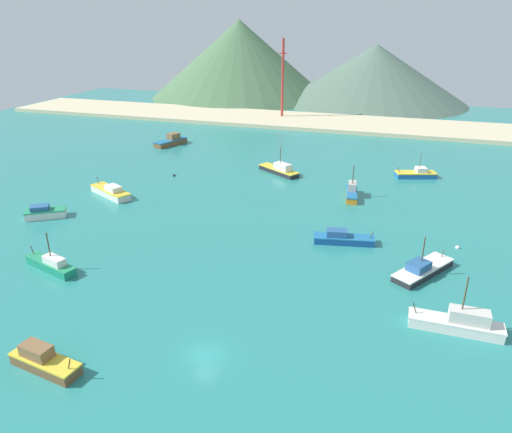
% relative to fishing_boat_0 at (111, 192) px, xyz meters
% --- Properties ---
extents(ground, '(260.00, 280.00, 0.50)m').
position_rel_fishing_boat_0_xyz_m(ground, '(36.93, -8.50, -1.12)').
color(ground, teal).
extents(fishing_boat_0, '(10.86, 7.39, 2.83)m').
position_rel_fishing_boat_0_xyz_m(fishing_boat_0, '(0.00, 0.00, 0.00)').
color(fishing_boat_0, silver).
rests_on(fishing_boat_0, ground).
extents(fishing_boat_1, '(9.41, 4.55, 5.79)m').
position_rel_fishing_boat_0_xyz_m(fishing_boat_1, '(9.13, -28.27, -0.01)').
color(fishing_boat_1, '#198466').
rests_on(fishing_boat_1, ground).
extents(fishing_boat_2, '(6.47, 10.37, 3.06)m').
position_rel_fishing_boat_0_xyz_m(fishing_boat_2, '(-7.31, 40.17, 0.19)').
color(fishing_boat_2, brown).
rests_on(fishing_boat_2, ground).
extents(fishing_boat_4, '(9.22, 5.66, 5.61)m').
position_rel_fishing_boat_0_xyz_m(fishing_boat_4, '(57.73, 30.76, -0.09)').
color(fishing_boat_4, '#1E5BA8').
rests_on(fishing_boat_4, ground).
extents(fishing_boat_5, '(10.65, 8.22, 6.12)m').
position_rel_fishing_boat_0_xyz_m(fishing_boat_5, '(28.18, 24.20, 0.05)').
color(fishing_boat_5, '#232328').
rests_on(fishing_boat_5, ground).
extents(fishing_boat_6, '(7.21, 6.01, 2.34)m').
position_rel_fishing_boat_0_xyz_m(fishing_boat_6, '(-4.80, -13.04, 0.06)').
color(fishing_boat_6, silver).
rests_on(fishing_boat_6, ground).
extents(fishing_boat_7, '(10.27, 2.54, 7.03)m').
position_rel_fishing_boat_0_xyz_m(fishing_boat_7, '(62.55, -25.87, 0.21)').
color(fishing_boat_7, silver).
rests_on(fishing_boat_7, ground).
extents(fishing_boat_8, '(8.15, 3.49, 2.59)m').
position_rel_fishing_boat_0_xyz_m(fishing_boat_8, '(22.21, -45.23, 0.08)').
color(fishing_boat_8, brown).
rests_on(fishing_boat_8, ground).
extents(fishing_boat_9, '(8.42, 10.67, 5.82)m').
position_rel_fishing_boat_0_xyz_m(fishing_boat_9, '(58.73, -13.68, -0.12)').
color(fishing_boat_9, '#232328').
rests_on(fishing_boat_9, ground).
extents(fishing_boat_10, '(2.99, 8.09, 6.43)m').
position_rel_fishing_boat_0_xyz_m(fishing_boat_10, '(45.68, 13.62, 0.20)').
color(fishing_boat_10, orange).
rests_on(fishing_boat_10, ground).
extents(fishing_boat_11, '(9.79, 4.26, 2.21)m').
position_rel_fishing_boat_0_xyz_m(fishing_boat_11, '(46.85, -7.16, -0.10)').
color(fishing_boat_11, '#14478C').
rests_on(fishing_boat_11, ground).
extents(buoy_0, '(0.67, 0.67, 0.67)m').
position_rel_fishing_boat_0_xyz_m(buoy_0, '(64.05, -3.74, -0.76)').
color(buoy_0, silver).
rests_on(buoy_0, ground).
extents(buoy_1, '(0.66, 0.66, 0.66)m').
position_rel_fishing_boat_0_xyz_m(buoy_1, '(6.17, 15.20, -0.76)').
color(buoy_1, '#232328').
rests_on(buoy_1, ground).
extents(beach_strip, '(247.00, 25.88, 1.20)m').
position_rel_fishing_boat_0_xyz_m(beach_strip, '(36.93, 80.39, -0.27)').
color(beach_strip, beige).
rests_on(beach_strip, ground).
extents(hill_west, '(77.44, 77.44, 31.91)m').
position_rel_fishing_boat_0_xyz_m(hill_west, '(-17.97, 127.50, 15.08)').
color(hill_west, '#476B47').
rests_on(hill_west, ground).
extents(hill_central, '(75.17, 75.17, 22.83)m').
position_rel_fishing_boat_0_xyz_m(hill_central, '(39.76, 129.18, 10.54)').
color(hill_central, '#4C6656').
rests_on(hill_central, ground).
extents(radio_tower, '(2.65, 2.12, 26.53)m').
position_rel_fishing_boat_0_xyz_m(radio_tower, '(13.01, 83.42, 12.65)').
color(radio_tower, '#B7332D').
rests_on(radio_tower, ground).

